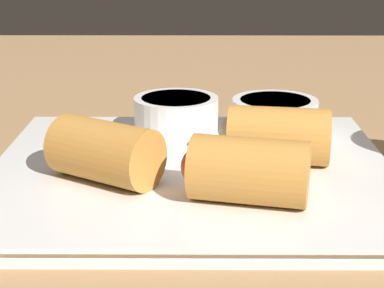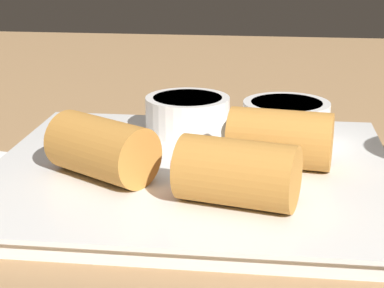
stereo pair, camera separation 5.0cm
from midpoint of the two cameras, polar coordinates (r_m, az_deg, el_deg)
name	(u,v)px [view 2 (the right image)]	position (r cm, az deg, el deg)	size (l,w,h in cm)	color
table_surface	(175,193)	(48.08, 1.45, -4.44)	(180.00, 140.00, 2.00)	#A87F54
serving_plate	(192,175)	(46.65, 3.08, -2.86)	(28.95, 25.72, 1.50)	white
roll_front_left	(98,147)	(43.95, -5.16, -0.35)	(8.36, 7.38, 4.17)	#C68438
roll_front_right	(231,172)	(39.62, 7.11, -2.55)	(8.29, 5.70, 4.17)	#C68438
roll_back_left	(275,136)	(46.86, 10.40, 0.61)	(8.22, 5.17, 4.17)	#C68438
dipping_bowl_near	(184,113)	(53.88, 1.92, 2.75)	(7.08, 7.08, 2.99)	white
dipping_bowl_far	(286,118)	(53.23, 11.04, 2.22)	(7.08, 7.08, 2.99)	white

